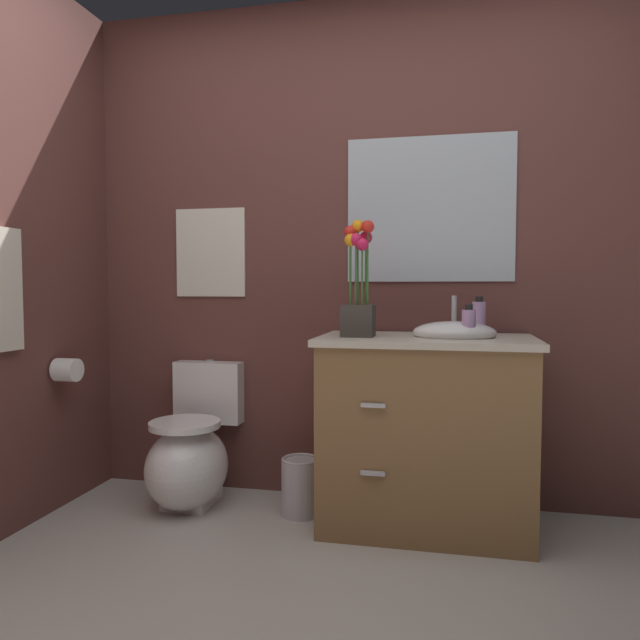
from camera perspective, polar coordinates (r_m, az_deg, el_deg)
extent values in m
cube|color=brown|center=(2.96, 8.35, 6.60)|extent=(4.45, 0.05, 2.50)
ellipsoid|color=white|center=(3.01, -12.75, -13.74)|extent=(0.38, 0.48, 0.40)
cube|color=white|center=(3.08, -12.32, -15.45)|extent=(0.22, 0.26, 0.18)
cube|color=white|center=(3.19, -10.64, -6.84)|extent=(0.36, 0.13, 0.32)
cylinder|color=white|center=(2.94, -12.97, -9.82)|extent=(0.34, 0.34, 0.03)
cylinder|color=#B7B7BC|center=(3.16, -10.67, -3.98)|extent=(0.04, 0.04, 0.02)
cube|color=brown|center=(2.71, 10.16, -10.97)|extent=(0.90, 0.52, 0.82)
cube|color=beige|center=(2.64, 10.25, -1.93)|extent=(0.94, 0.56, 0.03)
ellipsoid|color=white|center=(2.63, 12.87, -1.20)|extent=(0.36, 0.26, 0.10)
cylinder|color=#B7B7BC|center=(2.79, 12.86, 0.48)|extent=(0.02, 0.02, 0.18)
cube|color=#B7B7BC|center=(2.42, 5.17, -8.23)|extent=(0.10, 0.02, 0.02)
cube|color=#B7B7BC|center=(2.49, 5.14, -14.57)|extent=(0.10, 0.02, 0.02)
cube|color=#38332D|center=(2.60, 3.73, -0.07)|extent=(0.14, 0.14, 0.14)
cylinder|color=#386B2D|center=(2.58, 4.64, 5.24)|extent=(0.01, 0.01, 0.34)
sphere|color=red|center=(2.59, 4.66, 9.01)|extent=(0.06, 0.06, 0.06)
cylinder|color=#386B2D|center=(2.63, 4.47, 4.74)|extent=(0.01, 0.01, 0.30)
sphere|color=#E01E51|center=(2.64, 4.49, 7.99)|extent=(0.06, 0.06, 0.06)
cylinder|color=#386B2D|center=(2.62, 3.68, 5.29)|extent=(0.01, 0.01, 0.35)
sphere|color=orange|center=(2.63, 3.70, 9.08)|extent=(0.06, 0.06, 0.06)
cylinder|color=#386B2D|center=(2.61, 2.94, 5.02)|extent=(0.01, 0.01, 0.32)
sphere|color=red|center=(2.62, 2.95, 8.54)|extent=(0.06, 0.06, 0.06)
cylinder|color=#386B2D|center=(2.59, 2.98, 4.61)|extent=(0.01, 0.01, 0.28)
sphere|color=orange|center=(2.59, 2.99, 7.74)|extent=(0.06, 0.06, 0.06)
cylinder|color=#386B2D|center=(2.58, 3.48, 4.62)|extent=(0.01, 0.01, 0.28)
sphere|color=#E01E51|center=(2.58, 3.49, 7.78)|extent=(0.06, 0.06, 0.06)
cylinder|color=#386B2D|center=(2.57, 4.10, 4.39)|extent=(0.01, 0.01, 0.26)
sphere|color=#E01E51|center=(2.58, 4.11, 7.32)|extent=(0.06, 0.06, 0.06)
cylinder|color=#B28CBF|center=(2.56, 14.21, -0.40)|extent=(0.06, 0.06, 0.12)
cylinder|color=black|center=(2.56, 14.23, 1.24)|extent=(0.03, 0.03, 0.02)
cylinder|color=#B28CBF|center=(2.75, 15.14, 0.13)|extent=(0.06, 0.06, 0.15)
cylinder|color=black|center=(2.75, 15.17, 1.97)|extent=(0.03, 0.03, 0.02)
cylinder|color=#B7B7BC|center=(2.88, -1.90, -15.91)|extent=(0.18, 0.18, 0.26)
torus|color=#B7B7BC|center=(2.84, -1.91, -13.33)|extent=(0.18, 0.18, 0.01)
cube|color=silver|center=(3.17, -10.57, 6.43)|extent=(0.38, 0.01, 0.46)
cube|color=#B2BCC6|center=(2.94, 10.58, 10.51)|extent=(0.80, 0.01, 0.70)
cylinder|color=white|center=(3.05, -23.31, -4.46)|extent=(0.11, 0.11, 0.11)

